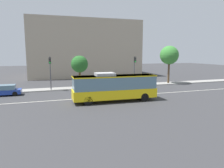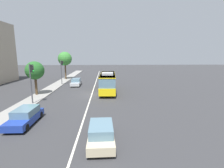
{
  "view_description": "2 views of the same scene",
  "coord_description": "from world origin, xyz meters",
  "px_view_note": "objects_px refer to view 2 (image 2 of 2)",
  "views": [
    {
      "loc": [
        -5.86,
        -25.66,
        5.68
      ],
      "look_at": [
        1.85,
        -2.68,
        2.11
      ],
      "focal_mm": 33.24,
      "sensor_mm": 36.0,
      "label": 1
    },
    {
      "loc": [
        -25.52,
        -2.15,
        6.31
      ],
      "look_at": [
        1.17,
        -3.33,
        1.52
      ],
      "focal_mm": 26.01,
      "sensor_mm": 36.0,
      "label": 2
    }
  ],
  "objects_px": {
    "sedan_silver": "(76,82)",
    "street_tree_kerbside_right": "(35,71)",
    "traffic_light_near_corner": "(62,68)",
    "sedan_beige": "(101,133)",
    "street_tree_kerbside_left": "(65,59)",
    "transit_bus": "(108,81)",
    "traffic_light_far_corner": "(32,77)",
    "sedan_blue": "(25,116)"
  },
  "relations": [
    {
      "from": "transit_bus",
      "to": "traffic_light_far_corner",
      "type": "distance_m",
      "value": 12.1
    },
    {
      "from": "sedan_beige",
      "to": "street_tree_kerbside_right",
      "type": "bearing_deg",
      "value": 35.11
    },
    {
      "from": "traffic_light_far_corner",
      "to": "street_tree_kerbside_left",
      "type": "height_order",
      "value": "street_tree_kerbside_left"
    },
    {
      "from": "transit_bus",
      "to": "traffic_light_far_corner",
      "type": "height_order",
      "value": "traffic_light_far_corner"
    },
    {
      "from": "sedan_silver",
      "to": "sedan_beige",
      "type": "distance_m",
      "value": 23.42
    },
    {
      "from": "sedan_beige",
      "to": "street_tree_kerbside_left",
      "type": "xyz_separation_m",
      "value": [
        31.25,
        9.85,
        4.62
      ]
    },
    {
      "from": "traffic_light_near_corner",
      "to": "street_tree_kerbside_right",
      "type": "height_order",
      "value": "street_tree_kerbside_right"
    },
    {
      "from": "street_tree_kerbside_left",
      "to": "transit_bus",
      "type": "bearing_deg",
      "value": -143.89
    },
    {
      "from": "traffic_light_near_corner",
      "to": "street_tree_kerbside_left",
      "type": "bearing_deg",
      "value": 97.38
    },
    {
      "from": "sedan_silver",
      "to": "street_tree_kerbside_right",
      "type": "height_order",
      "value": "street_tree_kerbside_right"
    },
    {
      "from": "sedan_silver",
      "to": "street_tree_kerbside_right",
      "type": "bearing_deg",
      "value": -32.11
    },
    {
      "from": "traffic_light_near_corner",
      "to": "street_tree_kerbside_left",
      "type": "height_order",
      "value": "street_tree_kerbside_left"
    },
    {
      "from": "sedan_beige",
      "to": "traffic_light_near_corner",
      "type": "distance_m",
      "value": 25.39
    },
    {
      "from": "traffic_light_far_corner",
      "to": "street_tree_kerbside_right",
      "type": "height_order",
      "value": "street_tree_kerbside_right"
    },
    {
      "from": "sedan_beige",
      "to": "traffic_light_far_corner",
      "type": "distance_m",
      "value": 13.53
    },
    {
      "from": "street_tree_kerbside_left",
      "to": "sedan_beige",
      "type": "bearing_deg",
      "value": -162.5
    },
    {
      "from": "sedan_blue",
      "to": "street_tree_kerbside_right",
      "type": "relative_size",
      "value": 0.84
    },
    {
      "from": "traffic_light_far_corner",
      "to": "sedan_beige",
      "type": "bearing_deg",
      "value": -43.73
    },
    {
      "from": "sedan_silver",
      "to": "street_tree_kerbside_right",
      "type": "distance_m",
      "value": 10.05
    },
    {
      "from": "transit_bus",
      "to": "street_tree_kerbside_right",
      "type": "xyz_separation_m",
      "value": [
        -2.2,
        11.29,
        2.11
      ]
    },
    {
      "from": "traffic_light_near_corner",
      "to": "sedan_blue",
      "type": "bearing_deg",
      "value": -85.99
    },
    {
      "from": "traffic_light_far_corner",
      "to": "transit_bus",
      "type": "bearing_deg",
      "value": 38.98
    },
    {
      "from": "sedan_beige",
      "to": "traffic_light_far_corner",
      "type": "xyz_separation_m",
      "value": [
        9.73,
        8.97,
        2.84
      ]
    },
    {
      "from": "sedan_silver",
      "to": "street_tree_kerbside_left",
      "type": "height_order",
      "value": "street_tree_kerbside_left"
    },
    {
      "from": "sedan_blue",
      "to": "traffic_light_far_corner",
      "type": "height_order",
      "value": "traffic_light_far_corner"
    },
    {
      "from": "sedan_blue",
      "to": "street_tree_kerbside_left",
      "type": "bearing_deg",
      "value": -173.78
    },
    {
      "from": "sedan_silver",
      "to": "street_tree_kerbside_left",
      "type": "distance_m",
      "value": 10.56
    },
    {
      "from": "transit_bus",
      "to": "sedan_beige",
      "type": "xyz_separation_m",
      "value": [
        -16.67,
        0.79,
        -1.09
      ]
    },
    {
      "from": "sedan_silver",
      "to": "street_tree_kerbside_right",
      "type": "relative_size",
      "value": 0.85
    },
    {
      "from": "transit_bus",
      "to": "traffic_light_far_corner",
      "type": "bearing_deg",
      "value": 127.49
    },
    {
      "from": "sedan_beige",
      "to": "traffic_light_near_corner",
      "type": "relative_size",
      "value": 0.87
    },
    {
      "from": "sedan_silver",
      "to": "sedan_beige",
      "type": "height_order",
      "value": "same"
    },
    {
      "from": "traffic_light_near_corner",
      "to": "street_tree_kerbside_right",
      "type": "distance_m",
      "value": 9.37
    },
    {
      "from": "street_tree_kerbside_right",
      "to": "sedan_blue",
      "type": "bearing_deg",
      "value": -162.59
    },
    {
      "from": "sedan_beige",
      "to": "traffic_light_near_corner",
      "type": "bearing_deg",
      "value": 19.44
    },
    {
      "from": "street_tree_kerbside_left",
      "to": "traffic_light_near_corner",
      "type": "bearing_deg",
      "value": -171.85
    },
    {
      "from": "sedan_silver",
      "to": "sedan_blue",
      "type": "xyz_separation_m",
      "value": [
        -19.17,
        1.36,
        0.0
      ]
    },
    {
      "from": "traffic_light_far_corner",
      "to": "street_tree_kerbside_right",
      "type": "bearing_deg",
      "value": 111.53
    },
    {
      "from": "sedan_blue",
      "to": "transit_bus",
      "type": "bearing_deg",
      "value": 149.57
    },
    {
      "from": "sedan_beige",
      "to": "street_tree_kerbside_right",
      "type": "xyz_separation_m",
      "value": [
        14.46,
        10.51,
        3.19
      ]
    },
    {
      "from": "street_tree_kerbside_right",
      "to": "transit_bus",
      "type": "bearing_deg",
      "value": -78.96
    },
    {
      "from": "traffic_light_near_corner",
      "to": "traffic_light_far_corner",
      "type": "height_order",
      "value": "same"
    }
  ]
}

